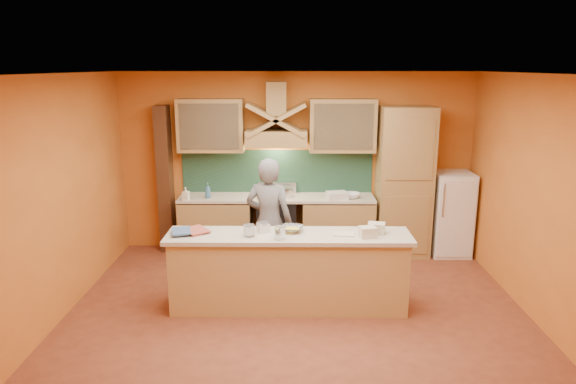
{
  "coord_description": "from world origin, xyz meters",
  "views": [
    {
      "loc": [
        -0.05,
        -5.47,
        2.88
      ],
      "look_at": [
        -0.11,
        0.9,
        1.31
      ],
      "focal_mm": 32.0,
      "sensor_mm": 36.0,
      "label": 1
    }
  ],
  "objects_px": {
    "stove": "(277,225)",
    "person": "(269,222)",
    "mixing_bowl": "(292,229)",
    "fridge": "(451,214)",
    "kitchen_scale": "(263,228)"
  },
  "relations": [
    {
      "from": "stove",
      "to": "person",
      "type": "xyz_separation_m",
      "value": [
        -0.06,
        -1.16,
        0.42
      ]
    },
    {
      "from": "stove",
      "to": "person",
      "type": "relative_size",
      "value": 0.52
    },
    {
      "from": "mixing_bowl",
      "to": "fridge",
      "type": "bearing_deg",
      "value": 36.25
    },
    {
      "from": "mixing_bowl",
      "to": "kitchen_scale",
      "type": "bearing_deg",
      "value": -178.66
    },
    {
      "from": "kitchen_scale",
      "to": "mixing_bowl",
      "type": "height_order",
      "value": "kitchen_scale"
    },
    {
      "from": "stove",
      "to": "fridge",
      "type": "bearing_deg",
      "value": 0.0
    },
    {
      "from": "fridge",
      "to": "mixing_bowl",
      "type": "distance_m",
      "value": 3.07
    },
    {
      "from": "stove",
      "to": "person",
      "type": "height_order",
      "value": "person"
    },
    {
      "from": "mixing_bowl",
      "to": "stove",
      "type": "bearing_deg",
      "value": 97.48
    },
    {
      "from": "kitchen_scale",
      "to": "person",
      "type": "bearing_deg",
      "value": 62.1
    },
    {
      "from": "fridge",
      "to": "kitchen_scale",
      "type": "xyz_separation_m",
      "value": [
        -2.81,
        -1.81,
        0.35
      ]
    },
    {
      "from": "person",
      "to": "kitchen_scale",
      "type": "bearing_deg",
      "value": 100.17
    },
    {
      "from": "person",
      "to": "mixing_bowl",
      "type": "xyz_separation_m",
      "value": [
        0.3,
        -0.64,
        0.11
      ]
    },
    {
      "from": "fridge",
      "to": "kitchen_scale",
      "type": "bearing_deg",
      "value": -147.12
    },
    {
      "from": "person",
      "to": "kitchen_scale",
      "type": "height_order",
      "value": "person"
    }
  ]
}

